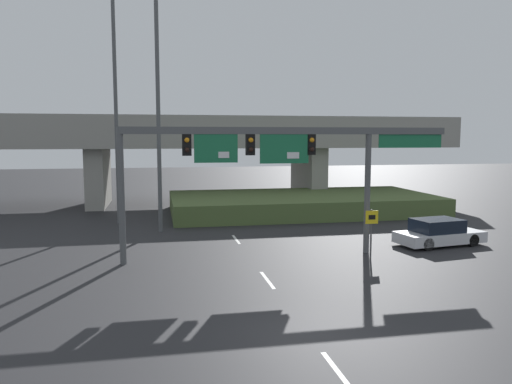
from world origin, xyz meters
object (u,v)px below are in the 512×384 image
speed_limit_sign (371,227)px  highway_light_pole_far (158,96)px  signal_gantry (276,152)px  parked_sedan_near_right (439,233)px  highway_light_pole_near (115,78)px

speed_limit_sign → highway_light_pole_far: (-9.39, 8.76, 6.45)m
signal_gantry → parked_sedan_near_right: signal_gantry is taller
speed_limit_sign → parked_sedan_near_right: (4.72, 2.17, -0.87)m
highway_light_pole_near → parked_sedan_near_right: bearing=-30.9°
signal_gantry → parked_sedan_near_right: size_ratio=3.22×
signal_gantry → highway_light_pole_far: 9.61m
highway_light_pole_far → parked_sedan_near_right: highway_light_pole_far is taller
signal_gantry → highway_light_pole_near: bearing=125.9°
signal_gantry → highway_light_pole_near: highway_light_pole_near is taller
signal_gantry → highway_light_pole_far: size_ratio=1.02×
signal_gantry → parked_sedan_near_right: bearing=5.5°
speed_limit_sign → signal_gantry: bearing=162.4°
speed_limit_sign → highway_light_pole_near: size_ratio=0.13×
speed_limit_sign → parked_sedan_near_right: size_ratio=0.48×
signal_gantry → parked_sedan_near_right: (8.86, 0.85, -4.26)m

